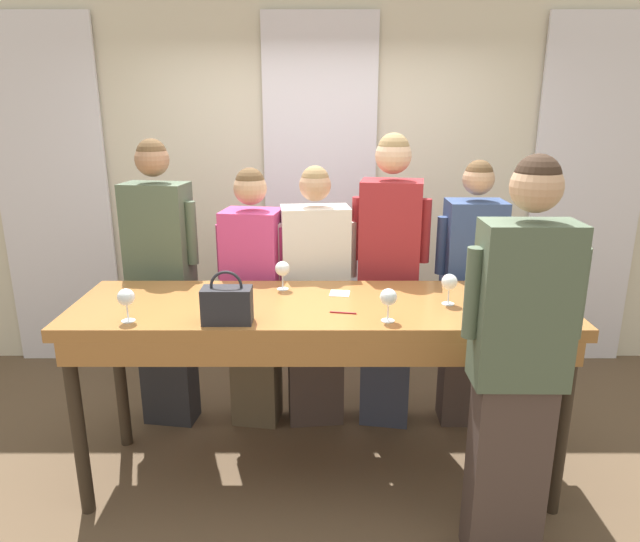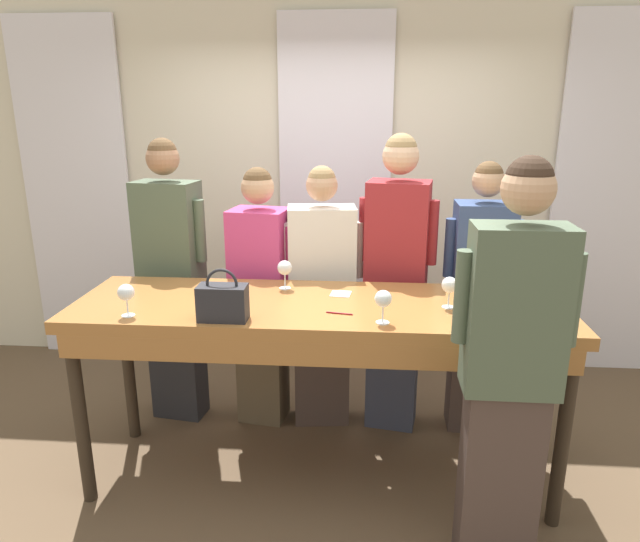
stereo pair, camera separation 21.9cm
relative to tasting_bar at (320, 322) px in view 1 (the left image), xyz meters
name	(u,v)px [view 1 (the left image)]	position (x,y,z in m)	size (l,w,h in m)	color
ground_plane	(320,473)	(0.00, 0.02, -0.94)	(18.00, 18.00, 0.00)	brown
wall_back	(320,190)	(0.00, 1.65, 0.46)	(12.00, 0.06, 2.80)	beige
curtain_panel_left	(55,198)	(-2.06, 1.59, 0.40)	(0.85, 0.03, 2.69)	white
curtain_panel_center	(320,198)	(0.00, 1.59, 0.40)	(0.85, 0.03, 2.69)	white
curtain_panel_right	(586,199)	(2.06, 1.59, 0.40)	(0.85, 0.03, 2.69)	white
tasting_bar	(320,322)	(0.00, 0.00, 0.00)	(2.57, 0.77, 1.05)	#9E6633
wine_bottle	(538,292)	(1.08, -0.14, 0.21)	(0.07, 0.07, 0.31)	black
handbag	(227,304)	(-0.44, -0.26, 0.19)	(0.23, 0.12, 0.26)	#232328
wine_glass_front_left	(282,269)	(-0.21, 0.24, 0.22)	(0.08, 0.08, 0.16)	white
wine_glass_front_mid	(449,283)	(0.67, 0.00, 0.22)	(0.08, 0.08, 0.16)	white
wine_glass_front_right	(388,298)	(0.33, -0.24, 0.22)	(0.08, 0.08, 0.16)	white
wine_glass_center_left	(511,266)	(1.09, 0.32, 0.22)	(0.08, 0.08, 0.16)	white
wine_glass_center_mid	(498,279)	(0.94, 0.06, 0.22)	(0.08, 0.08, 0.16)	white
wine_glass_center_right	(126,298)	(-0.92, -0.25, 0.22)	(0.08, 0.08, 0.16)	white
napkin	(340,293)	(0.11, 0.17, 0.10)	(0.12, 0.12, 0.00)	white
pen	(343,313)	(0.12, -0.14, 0.11)	(0.13, 0.03, 0.01)	maroon
guest_olive_jacket	(162,283)	(-1.00, 0.62, 0.02)	(0.50, 0.29, 1.85)	#28282D
guest_pink_top	(254,298)	(-0.42, 0.62, -0.08)	(0.46, 0.33, 1.68)	brown
guest_cream_sweater	(315,298)	(-0.03, 0.62, -0.08)	(0.53, 0.28, 1.70)	#473833
guest_striped_shirt	(389,281)	(0.43, 0.62, 0.04)	(0.49, 0.33, 1.89)	#383D51
guest_navy_coat	(470,295)	(0.95, 0.62, -0.06)	(0.46, 0.27, 1.73)	#473833
host_pouring	(517,364)	(0.85, -0.57, 0.03)	(0.50, 0.22, 1.86)	#473833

